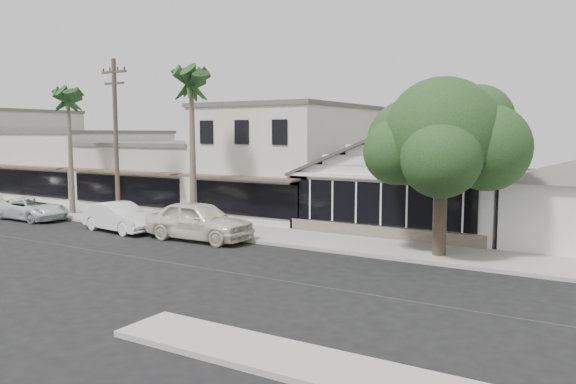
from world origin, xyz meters
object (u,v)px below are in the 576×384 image
Objects in this scene: car_1 at (119,217)px; car_2 at (32,209)px; utility_pole at (116,138)px; shade_tree at (442,140)px; car_0 at (199,221)px.

car_2 is at bearing 96.23° from car_1.
utility_pole is 1.24× the size of shade_tree.
shade_tree reaches higher than car_0.
shade_tree is (15.82, 2.56, 4.04)m from car_1.
utility_pole is 1.88× the size of car_2.
car_1 is (-5.00, -0.35, -0.18)m from car_0.
shade_tree is (10.82, 2.21, 3.86)m from car_0.
shade_tree is (17.35, 1.25, -0.00)m from utility_pole.
utility_pole is 1.98× the size of car_1.
shade_tree reaches higher than car_2.
shade_tree is at bearing -79.71° from car_0.
shade_tree reaches higher than car_1.
utility_pole is 4.51m from car_1.
car_0 reaches higher than car_1.
utility_pole reaches higher than car_2.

